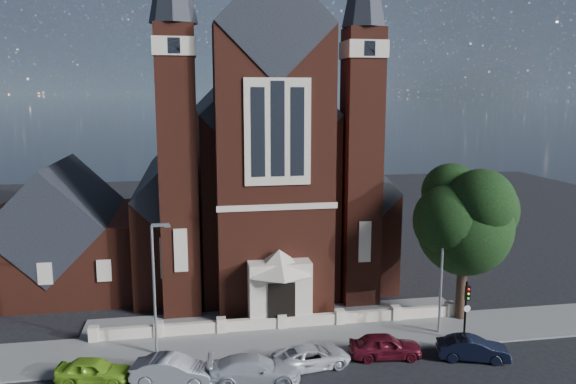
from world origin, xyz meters
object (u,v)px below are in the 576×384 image
street_tree (469,222)px  street_lamp_right (443,266)px  parish_hall (63,238)px  car_silver_b (254,369)px  street_lamp_left (155,282)px  car_lime_van (94,370)px  church (253,174)px  car_silver_a (174,370)px  traffic_signal (466,304)px  car_white_suv (312,356)px  car_navy (473,349)px  car_dark_red (385,346)px

street_tree → street_lamp_right: (-2.51, -1.71, -2.36)m
parish_hall → car_silver_b: parish_hall is taller
street_lamp_left → street_lamp_right: (18.00, 0.00, 0.00)m
street_lamp_left → street_tree: bearing=4.8°
street_lamp_left → car_lime_van: bearing=-140.6°
street_tree → car_silver_b: 17.45m
parish_hall → street_lamp_left: size_ratio=1.51×
church → car_silver_a: size_ratio=7.73×
street_tree → street_lamp_left: 20.71m
parish_hall → street_lamp_right: 29.62m
traffic_signal → car_silver_b: bearing=-169.2°
car_silver_a → car_white_suv: bearing=-72.2°
car_white_suv → car_silver_b: bearing=99.7°
street_lamp_right → car_navy: 5.45m
traffic_signal → car_navy: size_ratio=0.97×
church → street_lamp_left: bearing=-112.7°
street_tree → car_navy: (-2.22, -5.49, -6.28)m
traffic_signal → car_lime_van: bearing=-177.1°
parish_hall → car_navy: (26.38, -17.78, -3.33)m
car_silver_b → car_navy: 12.99m
street_lamp_left → car_dark_red: street_lamp_left is taller
traffic_signal → car_dark_red: bearing=-169.4°
church → street_lamp_right: bearing=-62.0°
church → car_navy: size_ratio=8.44×
car_silver_a → car_dark_red: size_ratio=1.05×
parish_hall → car_silver_a: 20.02m
car_white_suv → car_dark_red: 4.53m
car_lime_van → car_white_suv: size_ratio=0.89×
car_silver_b → car_white_suv: bearing=-66.1°
traffic_signal → car_white_suv: (-10.13, -1.43, -1.96)m
parish_hall → car_silver_a: (9.10, -17.53, -3.27)m
parish_hall → car_silver_b: (13.39, -18.17, -3.28)m
car_lime_van → car_silver_a: bearing=-90.0°
car_silver_a → church: bearing=-3.2°
parish_hall → street_lamp_left: parish_hall is taller
street_lamp_right → car_silver_b: bearing=-161.8°
church → car_dark_red: church is taller
street_lamp_left → car_silver_a: (1.01, -3.53, -3.85)m
street_lamp_left → car_silver_a: bearing=-74.1°
church → car_silver_a: bearing=-107.1°
car_silver_a → car_silver_b: size_ratio=0.90×
parish_hall → car_navy: parish_hall is taller
car_navy → car_lime_van: bearing=104.4°
street_lamp_left → car_navy: street_lamp_left is taller
traffic_signal → car_dark_red: (-5.62, -1.06, -1.85)m
street_tree → car_silver_a: 21.12m
car_lime_van → car_dark_red: (16.56, 0.06, 0.05)m
car_lime_van → car_silver_b: car_silver_b is taller
parish_hall → car_dark_red: size_ratio=2.85×
street_lamp_right → car_silver_a: street_lamp_right is taller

